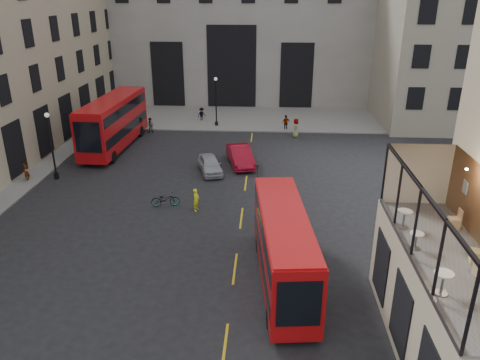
# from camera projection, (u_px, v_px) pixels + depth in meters

# --- Properties ---
(ground) EXTENTS (140.00, 140.00, 0.00)m
(ground) POSITION_uv_depth(u_px,v_px,m) (273.00, 350.00, 19.43)
(ground) COLOR black
(ground) RESTS_ON ground
(host_frontage) EXTENTS (3.00, 11.00, 4.50)m
(host_frontage) POSITION_uv_depth(u_px,v_px,m) (441.00, 312.00, 18.21)
(host_frontage) COLOR tan
(host_frontage) RESTS_ON ground
(cafe_floor) EXTENTS (3.00, 10.00, 0.10)m
(cafe_floor) POSITION_uv_depth(u_px,v_px,m) (451.00, 261.00, 17.34)
(cafe_floor) COLOR slate
(cafe_floor) RESTS_ON host_frontage
(gateway) EXTENTS (35.00, 10.60, 18.00)m
(gateway) POSITION_uv_depth(u_px,v_px,m) (234.00, 27.00, 60.51)
(gateway) COLOR #9D9993
(gateway) RESTS_ON ground
(building_right) EXTENTS (16.60, 18.60, 20.00)m
(building_right) POSITION_uv_depth(u_px,v_px,m) (456.00, 24.00, 51.32)
(building_right) COLOR gray
(building_right) RESTS_ON ground
(pavement_far) EXTENTS (40.00, 12.00, 0.12)m
(pavement_far) POSITION_uv_depth(u_px,v_px,m) (220.00, 117.00, 54.86)
(pavement_far) COLOR slate
(pavement_far) RESTS_ON ground
(traffic_light_near) EXTENTS (0.16, 0.20, 3.80)m
(traffic_light_near) POSITION_uv_depth(u_px,v_px,m) (257.00, 184.00, 29.66)
(traffic_light_near) COLOR black
(traffic_light_near) RESTS_ON ground
(traffic_light_far) EXTENTS (0.16, 0.20, 3.80)m
(traffic_light_far) POSITION_uv_depth(u_px,v_px,m) (117.00, 117.00, 45.23)
(traffic_light_far) COLOR black
(traffic_light_far) RESTS_ON ground
(street_lamp_a) EXTENTS (0.36, 0.36, 5.33)m
(street_lamp_a) POSITION_uv_depth(u_px,v_px,m) (52.00, 150.00, 36.11)
(street_lamp_a) COLOR black
(street_lamp_a) RESTS_ON ground
(street_lamp_b) EXTENTS (0.36, 0.36, 5.33)m
(street_lamp_b) POSITION_uv_depth(u_px,v_px,m) (216.00, 105.00, 50.28)
(street_lamp_b) COLOR black
(street_lamp_b) RESTS_ON ground
(bus_near) EXTENTS (3.16, 9.87, 3.87)m
(bus_near) POSITION_uv_depth(u_px,v_px,m) (284.00, 245.00, 23.12)
(bus_near) COLOR #A70B0D
(bus_near) RESTS_ON ground
(bus_far) EXTENTS (3.23, 11.87, 4.69)m
(bus_far) POSITION_uv_depth(u_px,v_px,m) (114.00, 120.00, 43.32)
(bus_far) COLOR #B00C0F
(bus_far) RESTS_ON ground
(car_a) EXTENTS (2.74, 4.35, 1.38)m
(car_a) POSITION_uv_depth(u_px,v_px,m) (210.00, 164.00, 38.03)
(car_a) COLOR #A6A9AF
(car_a) RESTS_ON ground
(car_b) EXTENTS (2.89, 5.22, 1.63)m
(car_b) POSITION_uv_depth(u_px,v_px,m) (240.00, 156.00, 39.66)
(car_b) COLOR maroon
(car_b) RESTS_ON ground
(car_c) EXTENTS (2.48, 5.76, 1.65)m
(car_c) POSITION_uv_depth(u_px,v_px,m) (103.00, 129.00, 47.06)
(car_c) COLOR black
(car_c) RESTS_ON ground
(bicycle) EXTENTS (2.01, 1.03, 1.01)m
(bicycle) POSITION_uv_depth(u_px,v_px,m) (165.00, 199.00, 32.16)
(bicycle) COLOR gray
(bicycle) RESTS_ON ground
(cyclist) EXTENTS (0.52, 0.65, 1.57)m
(cyclist) POSITION_uv_depth(u_px,v_px,m) (196.00, 200.00, 31.42)
(cyclist) COLOR #FFFA1A
(cyclist) RESTS_ON ground
(pedestrian_a) EXTENTS (0.82, 0.67, 1.59)m
(pedestrian_a) POSITION_uv_depth(u_px,v_px,m) (151.00, 125.00, 48.56)
(pedestrian_a) COLOR gray
(pedestrian_a) RESTS_ON ground
(pedestrian_b) EXTENTS (1.16, 1.09, 1.57)m
(pedestrian_b) POSITION_uv_depth(u_px,v_px,m) (202.00, 115.00, 52.83)
(pedestrian_b) COLOR gray
(pedestrian_b) RESTS_ON ground
(pedestrian_c) EXTENTS (1.03, 0.76, 1.63)m
(pedestrian_c) POSITION_uv_depth(u_px,v_px,m) (286.00, 123.00, 49.46)
(pedestrian_c) COLOR gray
(pedestrian_c) RESTS_ON ground
(pedestrian_d) EXTENTS (0.76, 1.02, 1.89)m
(pedestrian_d) POSITION_uv_depth(u_px,v_px,m) (296.00, 128.00, 47.13)
(pedestrian_d) COLOR gray
(pedestrian_d) RESTS_ON ground
(pedestrian_e) EXTENTS (0.51, 0.67, 1.67)m
(pedestrian_e) POSITION_uv_depth(u_px,v_px,m) (26.00, 172.00, 36.11)
(pedestrian_e) COLOR gray
(pedestrian_e) RESTS_ON ground
(cafe_table_near) EXTENTS (0.64, 0.64, 0.79)m
(cafe_table_near) POSITION_uv_depth(u_px,v_px,m) (443.00, 280.00, 15.21)
(cafe_table_near) COLOR white
(cafe_table_near) RESTS_ON cafe_floor
(cafe_table_mid) EXTENTS (0.54, 0.54, 0.67)m
(cafe_table_mid) POSITION_uv_depth(u_px,v_px,m) (416.00, 238.00, 17.90)
(cafe_table_mid) COLOR silver
(cafe_table_mid) RESTS_ON cafe_floor
(cafe_table_far) EXTENTS (0.61, 0.61, 0.77)m
(cafe_table_far) POSITION_uv_depth(u_px,v_px,m) (404.00, 216.00, 19.51)
(cafe_table_far) COLOR beige
(cafe_table_far) RESTS_ON cafe_floor
(cafe_chair_c) EXTENTS (0.55, 0.55, 0.93)m
(cafe_chair_c) POSITION_uv_depth(u_px,v_px,m) (478.00, 256.00, 17.04)
(cafe_chair_c) COLOR #D9BF7D
(cafe_chair_c) RESTS_ON cafe_floor
(cafe_chair_d) EXTENTS (0.43, 0.43, 0.86)m
(cafe_chair_d) POSITION_uv_depth(u_px,v_px,m) (454.00, 222.00, 19.54)
(cafe_chair_d) COLOR #D9B07D
(cafe_chair_d) RESTS_ON cafe_floor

